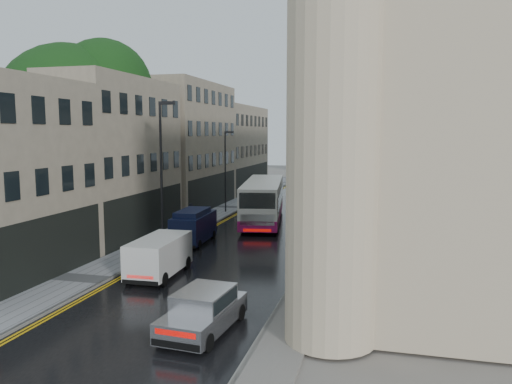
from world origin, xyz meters
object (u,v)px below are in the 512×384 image
at_px(navy_van, 173,229).
at_px(pedestrian, 191,215).
at_px(lamp_post_far, 225,172).
at_px(cream_bus, 243,207).
at_px(silver_hatchback, 162,322).
at_px(lamp_post_near, 161,175).
at_px(tree_near, 70,139).
at_px(tree_far, 157,145).
at_px(white_van, 129,263).
at_px(white_lorry, 307,187).

distance_m(navy_van, pedestrian, 6.61).
bearing_deg(lamp_post_far, cream_bus, -76.59).
bearing_deg(silver_hatchback, lamp_post_near, 119.70).
height_order(tree_near, navy_van, tree_near).
xyz_separation_m(tree_near, lamp_post_far, (7.14, 12.88, -3.16)).
xyz_separation_m(tree_far, white_van, (8.96, -22.05, -5.18)).
relative_size(white_van, navy_van, 0.98).
xyz_separation_m(tree_far, navy_van, (7.90, -14.39, -5.03)).
relative_size(cream_bus, silver_hatchback, 2.89).
bearing_deg(pedestrian, white_van, 100.17).
xyz_separation_m(tree_far, lamp_post_far, (6.84, -0.12, -2.44)).
height_order(tree_near, lamp_post_far, tree_near).
relative_size(silver_hatchback, pedestrian, 2.33).
bearing_deg(lamp_post_near, white_van, -82.03).
relative_size(white_lorry, lamp_post_near, 0.90).
xyz_separation_m(navy_van, pedestrian, (-1.35, 6.47, -0.16)).
xyz_separation_m(tree_far, pedestrian, (6.55, -7.92, -5.18)).
bearing_deg(silver_hatchback, cream_bus, 103.02).
height_order(navy_van, lamp_post_far, lamp_post_far).
distance_m(silver_hatchback, white_van, 7.63).
bearing_deg(pedestrian, white_lorry, -122.09).
xyz_separation_m(tree_near, navy_van, (8.20, -1.39, -5.74)).
height_order(cream_bus, silver_hatchback, cream_bus).
distance_m(tree_near, tree_far, 13.02).
height_order(navy_van, lamp_post_near, lamp_post_near).
xyz_separation_m(lamp_post_near, lamp_post_far, (-0.42, 14.42, -0.90)).
height_order(silver_hatchback, lamp_post_near, lamp_post_near).
bearing_deg(tree_far, cream_bus, -35.09).
bearing_deg(pedestrian, silver_hatchback, 109.55).
bearing_deg(white_lorry, pedestrian, -124.10).
height_order(tree_near, lamp_post_near, tree_near).
height_order(white_lorry, silver_hatchback, white_lorry).
xyz_separation_m(white_lorry, lamp_post_near, (-6.59, -18.04, 2.52)).
height_order(white_van, lamp_post_far, lamp_post_far).
distance_m(cream_bus, navy_van, 7.47).
xyz_separation_m(silver_hatchback, lamp_post_far, (-6.70, 28.03, 2.96)).
bearing_deg(lamp_post_near, silver_hatchback, -70.05).
xyz_separation_m(pedestrian, lamp_post_near, (0.70, -6.63, 3.64)).
bearing_deg(navy_van, tree_far, 115.86).
relative_size(white_lorry, navy_van, 1.77).
bearing_deg(cream_bus, lamp_post_far, 107.47).
relative_size(white_lorry, pedestrian, 4.42).
bearing_deg(lamp_post_near, pedestrian, 91.22).
height_order(silver_hatchback, white_van, white_van).
relative_size(tree_far, cream_bus, 1.00).
relative_size(tree_near, white_van, 3.06).
height_order(white_lorry, white_van, white_lorry).
bearing_deg(white_van, tree_near, 133.93).
distance_m(tree_near, silver_hatchback, 21.42).
xyz_separation_m(silver_hatchback, white_van, (-4.58, 6.10, 0.22)).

